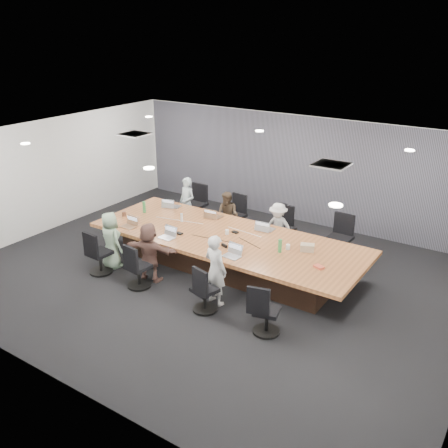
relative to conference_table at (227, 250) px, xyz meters
The scene contains 38 objects.
floor 0.64m from the conference_table, 90.00° to the right, with size 10.00×8.00×0.00m, color black.
ceiling 2.45m from the conference_table, 90.00° to the right, with size 10.00×8.00×0.00m, color white.
wall_back 3.64m from the conference_table, 90.00° to the left, with size 10.00×2.80×0.00m, color silver.
wall_front 4.61m from the conference_table, 90.00° to the right, with size 10.00×2.80×0.00m, color silver.
wall_left 5.12m from the conference_table, behind, with size 8.00×2.80×0.00m, color silver.
curtain 3.56m from the conference_table, 90.00° to the left, with size 9.80×0.04×2.80m, color slate.
conference_table is the anchor object (origin of this frame).
chair_0 2.71m from the conference_table, 141.07° to the left, with size 0.59×0.59×0.88m, color black, non-canonical shape.
chair_1 1.90m from the conference_table, 116.74° to the left, with size 0.53×0.53×0.78m, color black, non-canonical shape.
chair_2 1.78m from the conference_table, 72.99° to the left, with size 0.50×0.50×0.74m, color black, non-canonical shape.
chair_3 2.54m from the conference_table, 42.04° to the left, with size 0.59×0.59×0.87m, color black, non-canonical shape.
chair_4 2.69m from the conference_table, 140.86° to the right, with size 0.52×0.52×0.77m, color black, non-canonical shape.
chair_5 1.97m from the conference_table, 120.29° to the right, with size 0.50×0.50×0.75m, color black, non-canonical shape.
chair_6 1.82m from the conference_table, 69.34° to the right, with size 0.49×0.49×0.72m, color black, non-canonical shape.
chair_7 2.58m from the conference_table, 41.29° to the right, with size 0.49×0.49×0.73m, color black, non-canonical shape.
person_0 2.51m from the conference_table, 147.32° to the left, with size 0.49×0.32×1.34m, color silver.
laptop_0 2.28m from the conference_table, 159.19° to the left, with size 0.34×0.23×0.02m, color #B2B2B7.
person_1 1.61m from the conference_table, 122.39° to the left, with size 0.58×0.45×1.18m, color #463728.
laptop_1 1.22m from the conference_table, 136.95° to the left, with size 0.35×0.24×0.02m, color #8C6647.
person_2 1.46m from the conference_table, 68.93° to the left, with size 0.76×0.44×1.18m, color #B8B8B8.
laptop_2 1.02m from the conference_table, 56.97° to the left, with size 0.35×0.24×0.02m, color #B2B2B7.
person_4 2.50m from the conference_table, 147.12° to the right, with size 0.61×0.40×1.26m, color #8DAF90.
laptop_4 2.26m from the conference_table, 159.04° to the right, with size 0.34×0.23×0.02m, color #8C6647.
person_5 1.69m from the conference_table, 126.34° to the right, with size 1.17×0.37×1.26m, color brown.
laptop_5 1.32m from the conference_table, 141.15° to the right, with size 0.33×0.23×0.02m, color #B2B2B7.
person_6 1.52m from the conference_table, 64.60° to the right, with size 0.51×0.33×1.39m, color silver.
laptop_6 1.08m from the conference_table, 51.30° to the right, with size 0.34×0.23×0.02m, color #B2B2B7.
bottle_green_left 2.47m from the conference_table, behind, with size 0.08×0.08×0.27m, color #388D46.
bottle_green_right 1.40m from the conference_table, ahead, with size 0.08×0.08×0.27m, color #388D46.
bottle_clear 1.39m from the conference_table, behind, with size 0.06×0.06×0.19m, color silver.
cup_white_far 0.40m from the conference_table, 118.04° to the left, with size 0.08×0.08×0.10m, color white.
cup_white_near 1.45m from the conference_table, ahead, with size 0.08×0.08×0.11m, color white.
mug_brown 2.70m from the conference_table, behind, with size 0.10×0.10×0.12m, color brown.
mic_left 1.09m from the conference_table, 152.57° to the right, with size 0.15×0.10×0.03m, color black.
mic_right 0.44m from the conference_table, 77.18° to the left, with size 0.14×0.09×0.03m, color black.
stapler 0.67m from the conference_table, 61.30° to the right, with size 0.16×0.04×0.06m, color black.
canvas_bag 1.82m from the conference_table, ahead, with size 0.27×0.17×0.15m, color tan.
snack_packet 2.29m from the conference_table, ahead, with size 0.18×0.12×0.04m, color #E15539.
Camera 1 is at (5.35, -7.65, 4.96)m, focal length 40.00 mm.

